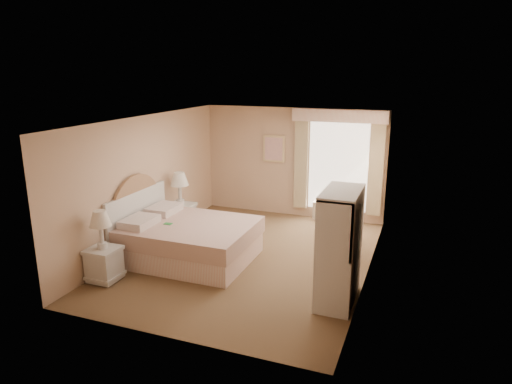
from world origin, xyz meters
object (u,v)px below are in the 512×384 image
at_px(cafe_chair, 334,208).
at_px(nightstand_far, 181,210).
at_px(round_table, 345,223).
at_px(armoire, 339,257).
at_px(nightstand_near, 103,255).
at_px(bed, 183,238).

bearing_deg(cafe_chair, nightstand_far, -171.32).
xyz_separation_m(nightstand_far, round_table, (3.35, 0.44, -0.02)).
xyz_separation_m(nightstand_far, armoire, (3.65, -1.79, 0.22)).
relative_size(nightstand_far, armoire, 0.75).
distance_m(round_table, cafe_chair, 0.86).
relative_size(round_table, cafe_chair, 0.80).
xyz_separation_m(nightstand_near, round_table, (3.35, 2.91, 0.02)).
height_order(nightstand_near, armoire, armoire).
xyz_separation_m(bed, nightstand_far, (-0.73, 1.20, 0.10)).
distance_m(nightstand_near, cafe_chair, 4.74).
bearing_deg(nightstand_near, bed, 60.14).
relative_size(round_table, armoire, 0.41).
height_order(nightstand_near, nightstand_far, nightstand_far).
bearing_deg(nightstand_near, armoire, 10.53).
xyz_separation_m(bed, armoire, (2.92, -0.59, 0.32)).
bearing_deg(bed, nightstand_far, 121.28).
distance_m(bed, armoire, 3.00).
height_order(bed, nightstand_far, bed).
distance_m(bed, nightstand_far, 1.41).
distance_m(nightstand_far, round_table, 3.38).
bearing_deg(bed, cafe_chair, 47.02).
relative_size(cafe_chair, armoire, 0.51).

